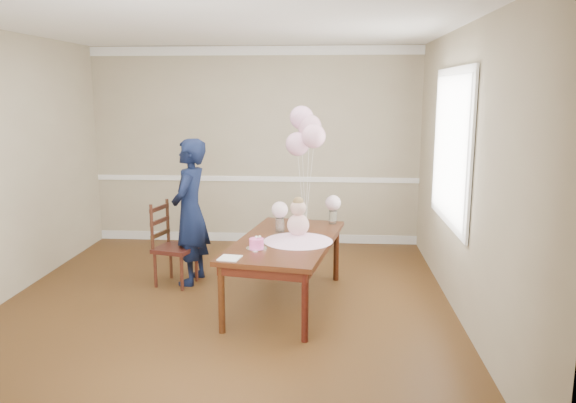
% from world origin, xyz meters
% --- Properties ---
extents(floor, '(4.50, 5.00, 0.00)m').
position_xyz_m(floor, '(0.00, 0.00, 0.00)').
color(floor, '#39210E').
rests_on(floor, ground).
extents(ceiling, '(4.50, 5.00, 0.02)m').
position_xyz_m(ceiling, '(0.00, 0.00, 2.70)').
color(ceiling, white).
rests_on(ceiling, wall_back).
extents(wall_back, '(4.50, 0.02, 2.70)m').
position_xyz_m(wall_back, '(0.00, 2.50, 1.35)').
color(wall_back, tan).
rests_on(wall_back, floor).
extents(wall_front, '(4.50, 0.02, 2.70)m').
position_xyz_m(wall_front, '(0.00, -2.50, 1.35)').
color(wall_front, tan).
rests_on(wall_front, floor).
extents(wall_right, '(0.02, 5.00, 2.70)m').
position_xyz_m(wall_right, '(2.25, 0.00, 1.35)').
color(wall_right, tan).
rests_on(wall_right, floor).
extents(chair_rail_trim, '(4.50, 0.02, 0.07)m').
position_xyz_m(chair_rail_trim, '(0.00, 2.49, 0.90)').
color(chair_rail_trim, white).
rests_on(chair_rail_trim, wall_back).
extents(crown_molding, '(4.50, 0.02, 0.12)m').
position_xyz_m(crown_molding, '(0.00, 2.49, 2.63)').
color(crown_molding, white).
rests_on(crown_molding, wall_back).
extents(baseboard_trim, '(4.50, 0.02, 0.12)m').
position_xyz_m(baseboard_trim, '(0.00, 2.49, 0.06)').
color(baseboard_trim, silver).
rests_on(baseboard_trim, floor).
extents(window_frame, '(0.02, 1.66, 1.56)m').
position_xyz_m(window_frame, '(2.23, 0.50, 1.55)').
color(window_frame, white).
rests_on(window_frame, wall_right).
extents(window_blinds, '(0.01, 1.50, 1.40)m').
position_xyz_m(window_blinds, '(2.21, 0.50, 1.55)').
color(window_blinds, white).
rests_on(window_blinds, wall_right).
extents(dining_table_top, '(1.19, 1.91, 0.04)m').
position_xyz_m(dining_table_top, '(0.60, 0.16, 0.65)').
color(dining_table_top, black).
rests_on(dining_table_top, table_leg_fl).
extents(table_apron, '(1.08, 1.81, 0.09)m').
position_xyz_m(table_apron, '(0.60, 0.16, 0.58)').
color(table_apron, black).
rests_on(table_apron, table_leg_fl).
extents(table_leg_fl, '(0.07, 0.07, 0.62)m').
position_xyz_m(table_leg_fl, '(0.09, -0.58, 0.31)').
color(table_leg_fl, black).
rests_on(table_leg_fl, floor).
extents(table_leg_fr, '(0.07, 0.07, 0.62)m').
position_xyz_m(table_leg_fr, '(0.83, -0.71, 0.31)').
color(table_leg_fr, black).
rests_on(table_leg_fr, floor).
extents(table_leg_bl, '(0.07, 0.07, 0.62)m').
position_xyz_m(table_leg_bl, '(0.37, 1.04, 0.31)').
color(table_leg_bl, black).
rests_on(table_leg_bl, floor).
extents(table_leg_br, '(0.07, 0.07, 0.62)m').
position_xyz_m(table_leg_br, '(1.11, 0.91, 0.31)').
color(table_leg_br, black).
rests_on(table_leg_br, floor).
extents(baby_skirt, '(0.78, 0.78, 0.09)m').
position_xyz_m(baby_skirt, '(0.73, 0.10, 0.71)').
color(baby_skirt, '#FFBBE2').
rests_on(baby_skirt, dining_table_top).
extents(baby_torso, '(0.21, 0.21, 0.21)m').
position_xyz_m(baby_torso, '(0.73, 0.10, 0.83)').
color(baby_torso, pink).
rests_on(baby_torso, baby_skirt).
extents(baby_head, '(0.15, 0.15, 0.15)m').
position_xyz_m(baby_head, '(0.73, 0.10, 1.00)').
color(baby_head, '#CCA08C').
rests_on(baby_head, baby_torso).
extents(baby_hair, '(0.11, 0.11, 0.11)m').
position_xyz_m(baby_hair, '(0.73, 0.10, 1.05)').
color(baby_hair, brown).
rests_on(baby_hair, baby_head).
extents(cake_platter, '(0.23, 0.23, 0.01)m').
position_xyz_m(cake_platter, '(0.36, -0.20, 0.67)').
color(cake_platter, silver).
rests_on(cake_platter, dining_table_top).
extents(birthday_cake, '(0.15, 0.15, 0.09)m').
position_xyz_m(birthday_cake, '(0.36, -0.20, 0.72)').
color(birthday_cake, '#FF50AC').
rests_on(birthday_cake, cake_platter).
extents(cake_flower_a, '(0.03, 0.03, 0.03)m').
position_xyz_m(cake_flower_a, '(0.36, -0.20, 0.78)').
color(cake_flower_a, white).
rests_on(cake_flower_a, birthday_cake).
extents(cake_flower_b, '(0.03, 0.03, 0.03)m').
position_xyz_m(cake_flower_b, '(0.39, -0.19, 0.78)').
color(cake_flower_b, white).
rests_on(cake_flower_b, birthday_cake).
extents(rose_vase_near, '(0.10, 0.10, 0.14)m').
position_xyz_m(rose_vase_near, '(0.52, 0.45, 0.74)').
color(rose_vase_near, white).
rests_on(rose_vase_near, dining_table_top).
extents(roses_near, '(0.17, 0.17, 0.17)m').
position_xyz_m(roses_near, '(0.52, 0.45, 0.90)').
color(roses_near, beige).
rests_on(roses_near, rose_vase_near).
extents(rose_vase_far, '(0.10, 0.10, 0.14)m').
position_xyz_m(rose_vase_far, '(1.07, 0.85, 0.74)').
color(rose_vase_far, white).
rests_on(rose_vase_far, dining_table_top).
extents(roses_far, '(0.17, 0.17, 0.17)m').
position_xyz_m(roses_far, '(1.07, 0.85, 0.90)').
color(roses_far, beige).
rests_on(roses_far, rose_vase_far).
extents(napkin, '(0.21, 0.21, 0.01)m').
position_xyz_m(napkin, '(0.16, -0.53, 0.67)').
color(napkin, white).
rests_on(napkin, dining_table_top).
extents(balloon_weight, '(0.04, 0.04, 0.02)m').
position_xyz_m(balloon_weight, '(0.77, 0.63, 0.68)').
color(balloon_weight, silver).
rests_on(balloon_weight, dining_table_top).
extents(balloon_a, '(0.25, 0.25, 0.25)m').
position_xyz_m(balloon_a, '(0.69, 0.65, 1.56)').
color(balloon_a, '#F0AAC8').
rests_on(balloon_a, balloon_ribbon_a).
extents(balloon_b, '(0.25, 0.25, 0.25)m').
position_xyz_m(balloon_b, '(0.85, 0.57, 1.65)').
color(balloon_b, '#F3ACC5').
rests_on(balloon_b, balloon_ribbon_b).
extents(balloon_c, '(0.25, 0.25, 0.25)m').
position_xyz_m(balloon_c, '(0.81, 0.71, 1.74)').
color(balloon_c, '#D99AB1').
rests_on(balloon_c, balloon_ribbon_c).
extents(balloon_d, '(0.25, 0.25, 0.25)m').
position_xyz_m(balloon_d, '(0.72, 0.75, 1.83)').
color(balloon_d, '#E9A5C8').
rests_on(balloon_d, balloon_ribbon_d).
extents(balloon_ribbon_a, '(0.08, 0.02, 0.74)m').
position_xyz_m(balloon_ribbon_a, '(0.73, 0.64, 1.05)').
color(balloon_ribbon_a, white).
rests_on(balloon_ribbon_a, balloon_weight).
extents(balloon_ribbon_b, '(0.08, 0.06, 0.83)m').
position_xyz_m(balloon_ribbon_b, '(0.81, 0.60, 1.10)').
color(balloon_ribbon_b, white).
rests_on(balloon_ribbon_b, balloon_weight).
extents(balloon_ribbon_c, '(0.03, 0.08, 0.92)m').
position_xyz_m(balloon_ribbon_c, '(0.79, 0.67, 1.14)').
color(balloon_ribbon_c, white).
rests_on(balloon_ribbon_c, balloon_weight).
extents(balloon_ribbon_d, '(0.06, 0.10, 1.01)m').
position_xyz_m(balloon_ribbon_d, '(0.75, 0.69, 1.19)').
color(balloon_ribbon_d, silver).
rests_on(balloon_ribbon_d, balloon_weight).
extents(dining_chair_seat, '(0.49, 0.49, 0.05)m').
position_xyz_m(dining_chair_seat, '(-0.65, 0.64, 0.41)').
color(dining_chair_seat, black).
rests_on(dining_chair_seat, chair_leg_fl).
extents(chair_leg_fl, '(0.04, 0.04, 0.39)m').
position_xyz_m(chair_leg_fl, '(-0.85, 0.53, 0.19)').
color(chair_leg_fl, '#3B1710').
rests_on(chair_leg_fl, floor).
extents(chair_leg_fr, '(0.04, 0.04, 0.39)m').
position_xyz_m(chair_leg_fr, '(-0.53, 0.44, 0.19)').
color(chair_leg_fr, '#36160E').
rests_on(chair_leg_fr, floor).
extents(chair_leg_bl, '(0.04, 0.04, 0.39)m').
position_xyz_m(chair_leg_bl, '(-0.76, 0.84, 0.19)').
color(chair_leg_bl, '#3B1C10').
rests_on(chair_leg_bl, floor).
extents(chair_leg_br, '(0.04, 0.04, 0.39)m').
position_xyz_m(chair_leg_br, '(-0.45, 0.76, 0.19)').
color(chair_leg_br, '#39170F').
rests_on(chair_leg_br, floor).
extents(chair_back_post_l, '(0.04, 0.04, 0.50)m').
position_xyz_m(chair_back_post_l, '(-0.87, 0.53, 0.67)').
color(chair_back_post_l, '#32160D').
rests_on(chair_back_post_l, dining_chair_seat).
extents(chair_back_post_r, '(0.04, 0.04, 0.50)m').
position_xyz_m(chair_back_post_r, '(-0.78, 0.84, 0.67)').
color(chair_back_post_r, black).
rests_on(chair_back_post_r, dining_chair_seat).
extents(chair_slat_low, '(0.12, 0.36, 0.05)m').
position_xyz_m(chair_slat_low, '(-0.82, 0.69, 0.56)').
color(chair_slat_low, '#341D0E').
rests_on(chair_slat_low, dining_chair_seat).
extents(chair_slat_mid, '(0.12, 0.36, 0.05)m').
position_xyz_m(chair_slat_mid, '(-0.82, 0.69, 0.70)').
color(chair_slat_mid, '#39190F').
rests_on(chair_slat_mid, dining_chair_seat).
extents(chair_slat_top, '(0.12, 0.36, 0.05)m').
position_xyz_m(chair_slat_top, '(-0.82, 0.69, 0.85)').
color(chair_slat_top, black).
rests_on(chair_slat_top, dining_chair_seat).
extents(woman, '(0.45, 0.62, 1.60)m').
position_xyz_m(woman, '(-0.49, 0.73, 0.80)').
color(woman, black).
rests_on(woman, floor).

